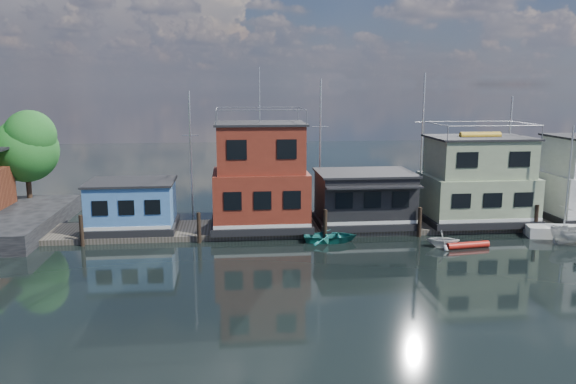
{
  "coord_description": "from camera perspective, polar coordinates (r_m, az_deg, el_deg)",
  "views": [
    {
      "loc": [
        -10.71,
        -29.48,
        11.01
      ],
      "look_at": [
        -6.41,
        12.0,
        3.0
      ],
      "focal_mm": 35.0,
      "sensor_mm": 36.0,
      "label": 1
    }
  ],
  "objects": [
    {
      "name": "day_sailer",
      "position": [
        45.83,
        26.2,
        -3.57
      ],
      "size": [
        5.42,
        2.82,
        8.16
      ],
      "rotation": [
        0.0,
        0.0,
        -0.22
      ],
      "color": "silver",
      "rests_on": "ground"
    },
    {
      "name": "background_masts",
      "position": [
        50.23,
        12.08,
        4.39
      ],
      "size": [
        36.4,
        0.16,
        12.0
      ],
      "color": "silver",
      "rests_on": "ground"
    },
    {
      "name": "ground",
      "position": [
        33.24,
        13.4,
        -8.78
      ],
      "size": [
        160.0,
        160.0,
        0.0
      ],
      "primitive_type": "plane",
      "color": "black",
      "rests_on": "ground"
    },
    {
      "name": "dinghy_teal",
      "position": [
        40.04,
        4.33,
        -4.53
      ],
      "size": [
        3.95,
        2.91,
        0.79
      ],
      "primitive_type": "imported",
      "rotation": [
        0.0,
        0.0,
        1.52
      ],
      "color": "#227F7A",
      "rests_on": "ground"
    },
    {
      "name": "houseboat_blue",
      "position": [
        43.02,
        -15.55,
        -1.34
      ],
      "size": [
        6.4,
        4.9,
        3.66
      ],
      "color": "black",
      "rests_on": "dock"
    },
    {
      "name": "red_kayak",
      "position": [
        40.38,
        17.83,
        -5.16
      ],
      "size": [
        3.09,
        0.85,
        0.45
      ],
      "primitive_type": "cylinder",
      "rotation": [
        0.0,
        1.57,
        0.13
      ],
      "color": "red",
      "rests_on": "ground"
    },
    {
      "name": "dinghy_white",
      "position": [
        39.99,
        15.47,
        -4.64
      ],
      "size": [
        2.65,
        2.43,
        1.17
      ],
      "primitive_type": "imported",
      "rotation": [
        0.0,
        0.0,
        1.31
      ],
      "color": "silver",
      "rests_on": "ground"
    },
    {
      "name": "houseboat_red",
      "position": [
        42.11,
        -2.84,
        1.42
      ],
      "size": [
        7.4,
        5.9,
        11.86
      ],
      "color": "black",
      "rests_on": "dock"
    },
    {
      "name": "pilings",
      "position": [
        41.25,
        8.84,
        -3.16
      ],
      "size": [
        42.28,
        0.28,
        2.2
      ],
      "color": "#2D2116",
      "rests_on": "ground"
    },
    {
      "name": "dock",
      "position": [
        44.18,
        8.31,
        -3.41
      ],
      "size": [
        48.0,
        5.0,
        0.4
      ],
      "primitive_type": "cube",
      "color": "#595147",
      "rests_on": "ground"
    },
    {
      "name": "houseboat_dark",
      "position": [
        43.55,
        7.75,
        -0.61
      ],
      "size": [
        7.4,
        6.1,
        4.06
      ],
      "color": "black",
      "rests_on": "dock"
    },
    {
      "name": "houseboat_green",
      "position": [
        46.32,
        18.67,
        1.03
      ],
      "size": [
        8.4,
        5.9,
        7.03
      ],
      "color": "black",
      "rests_on": "dock"
    }
  ]
}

